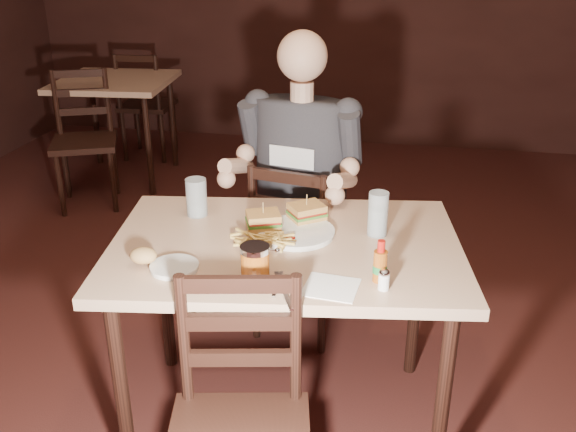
% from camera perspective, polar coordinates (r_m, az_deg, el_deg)
% --- Properties ---
extents(room_shell, '(7.00, 7.00, 7.00)m').
position_cam_1_polar(room_shell, '(2.22, 0.57, 14.64)').
color(room_shell, '#331210').
rests_on(room_shell, ground).
extents(main_table, '(1.32, 0.98, 0.77)m').
position_cam_1_polar(main_table, '(2.27, -0.24, -4.21)').
color(main_table, tan).
rests_on(main_table, ground).
extents(bg_table, '(0.87, 0.87, 0.77)m').
position_cam_1_polar(bg_table, '(5.00, -15.07, 10.68)').
color(bg_table, tan).
rests_on(bg_table, ground).
extents(chair_far, '(0.47, 0.50, 0.86)m').
position_cam_1_polar(chair_far, '(2.96, 1.20, -2.74)').
color(chair_far, black).
rests_on(chair_far, ground).
extents(bg_chair_far, '(0.43, 0.47, 0.88)m').
position_cam_1_polar(bg_chair_far, '(5.54, -12.39, 9.64)').
color(bg_chair_far, black).
rests_on(bg_chair_far, ground).
extents(bg_chair_near, '(0.57, 0.59, 0.91)m').
position_cam_1_polar(bg_chair_near, '(4.58, -17.67, 6.28)').
color(bg_chair_near, black).
rests_on(bg_chair_near, ground).
extents(diner, '(0.63, 0.53, 0.96)m').
position_cam_1_polar(diner, '(2.73, 0.92, 6.11)').
color(diner, '#2D2B30').
rests_on(diner, chair_far).
extents(dinner_plate, '(0.30, 0.30, 0.02)m').
position_cam_1_polar(dinner_plate, '(2.28, 0.75, -1.55)').
color(dinner_plate, white).
rests_on(dinner_plate, main_table).
extents(sandwich_left, '(0.14, 0.13, 0.10)m').
position_cam_1_polar(sandwich_left, '(2.28, -2.21, 0.06)').
color(sandwich_left, '#DDA75B').
rests_on(sandwich_left, dinner_plate).
extents(sandwich_right, '(0.16, 0.15, 0.10)m').
position_cam_1_polar(sandwich_right, '(2.35, 1.68, 0.82)').
color(sandwich_right, '#DDA75B').
rests_on(sandwich_right, dinner_plate).
extents(fries_pile, '(0.27, 0.21, 0.04)m').
position_cam_1_polar(fries_pile, '(2.19, -2.27, -1.98)').
color(fries_pile, '#E5BE58').
rests_on(fries_pile, dinner_plate).
extents(ketchup_dollop, '(0.04, 0.04, 0.01)m').
position_cam_1_polar(ketchup_dollop, '(2.22, 0.18, -1.97)').
color(ketchup_dollop, maroon).
rests_on(ketchup_dollop, dinner_plate).
extents(glass_left, '(0.09, 0.09, 0.14)m').
position_cam_1_polar(glass_left, '(2.44, -8.14, 1.66)').
color(glass_left, silver).
rests_on(glass_left, main_table).
extents(glass_right, '(0.08, 0.08, 0.16)m').
position_cam_1_polar(glass_right, '(2.28, 7.99, 0.19)').
color(glass_right, silver).
rests_on(glass_right, main_table).
extents(hot_sauce, '(0.05, 0.05, 0.14)m').
position_cam_1_polar(hot_sauce, '(1.98, 8.21, -3.98)').
color(hot_sauce, '#924510').
rests_on(hot_sauce, main_table).
extents(salt_shaker, '(0.04, 0.04, 0.06)m').
position_cam_1_polar(salt_shaker, '(1.96, 8.52, -5.66)').
color(salt_shaker, white).
rests_on(salt_shaker, main_table).
extents(syrup_dispenser, '(0.11, 0.11, 0.12)m').
position_cam_1_polar(syrup_dispenser, '(1.97, -2.94, -4.22)').
color(syrup_dispenser, '#924510').
rests_on(syrup_dispenser, main_table).
extents(napkin, '(0.17, 0.16, 0.00)m').
position_cam_1_polar(napkin, '(1.96, 3.86, -6.34)').
color(napkin, white).
rests_on(napkin, main_table).
extents(knife, '(0.10, 0.21, 0.01)m').
position_cam_1_polar(knife, '(1.93, -0.40, -6.60)').
color(knife, silver).
rests_on(knife, napkin).
extents(fork, '(0.02, 0.15, 0.00)m').
position_cam_1_polar(fork, '(1.97, -0.92, -6.04)').
color(fork, silver).
rests_on(fork, napkin).
extents(side_plate, '(0.17, 0.17, 0.01)m').
position_cam_1_polar(side_plate, '(2.09, -10.06, -4.57)').
color(side_plate, white).
rests_on(side_plate, main_table).
extents(bread_roll, '(0.10, 0.08, 0.05)m').
position_cam_1_polar(bread_roll, '(2.11, -12.74, -3.44)').
color(bread_roll, tan).
rests_on(bread_roll, side_plate).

